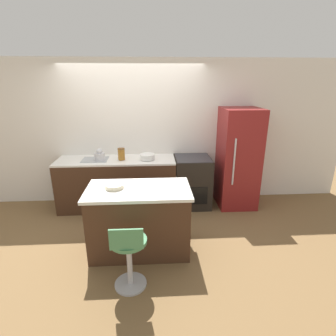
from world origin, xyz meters
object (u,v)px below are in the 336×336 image
(stool_chair, at_px, (129,255))
(mixing_bowl, at_px, (147,157))
(oven_range, at_px, (192,182))
(kettle, at_px, (100,156))
(refrigerator, at_px, (238,159))

(stool_chair, xyz_separation_m, mixing_bowl, (0.19, 1.97, 0.54))
(oven_range, xyz_separation_m, kettle, (-1.63, -0.05, 0.54))
(kettle, bearing_deg, stool_chair, -72.23)
(oven_range, xyz_separation_m, refrigerator, (0.81, -0.02, 0.43))
(oven_range, height_order, kettle, kettle)
(refrigerator, bearing_deg, oven_range, 178.69)
(refrigerator, relative_size, stool_chair, 2.12)
(refrigerator, relative_size, mixing_bowl, 6.93)
(refrigerator, xyz_separation_m, stool_chair, (-1.81, -2.00, -0.46))
(oven_range, xyz_separation_m, mixing_bowl, (-0.81, -0.05, 0.51))
(stool_chair, bearing_deg, mixing_bowl, 84.58)
(oven_range, relative_size, stool_chair, 1.09)
(oven_range, distance_m, kettle, 1.72)
(stool_chair, height_order, kettle, kettle)
(refrigerator, distance_m, mixing_bowl, 1.63)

